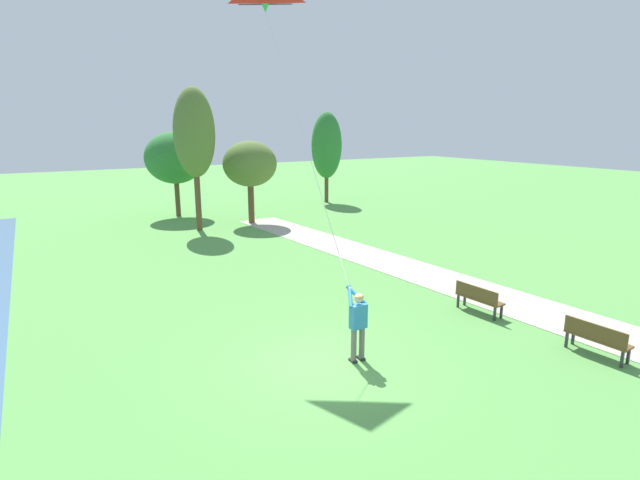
{
  "coord_description": "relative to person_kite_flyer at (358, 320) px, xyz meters",
  "views": [
    {
      "loc": [
        -5.61,
        -9.25,
        5.6
      ],
      "look_at": [
        0.38,
        0.84,
        2.84
      ],
      "focal_mm": 27.46,
      "sensor_mm": 36.0,
      "label": 1
    }
  ],
  "objects": [
    {
      "name": "ground_plane",
      "position": [
        -0.75,
        0.3,
        -1.05
      ],
      "size": [
        120.0,
        120.0,
        0.0
      ],
      "primitive_type": "plane",
      "color": "#569947"
    },
    {
      "name": "walkway_path",
      "position": [
        6.5,
        2.3,
        -1.04
      ],
      "size": [
        4.88,
        32.09,
        0.02
      ],
      "primitive_type": "cube",
      "rotation": [
        0.0,
        0.0,
        0.08
      ],
      "color": "#ADA393",
      "rests_on": "ground"
    },
    {
      "name": "person_kite_flyer",
      "position": [
        0.0,
        0.0,
        0.0
      ],
      "size": [
        0.52,
        0.62,
        1.83
      ],
      "color": "#232328",
      "rests_on": "ground"
    },
    {
      "name": "park_bench_near_walkway",
      "position": [
        5.22,
        -2.82,
        -0.54
      ],
      "size": [
        0.56,
        1.53,
        0.88
      ],
      "color": "brown",
      "rests_on": "ground"
    },
    {
      "name": "park_bench_far_walkway",
      "position": [
        4.95,
        0.67,
        -0.54
      ],
      "size": [
        0.56,
        1.53,
        0.88
      ],
      "color": "brown",
      "rests_on": "ground"
    },
    {
      "name": "tree_treeline_right",
      "position": [
        4.6,
        17.42,
        2.38
      ],
      "size": [
        3.11,
        2.96,
        4.76
      ],
      "color": "brown",
      "rests_on": "ground"
    },
    {
      "name": "tree_treeline_left",
      "position": [
        1.34,
        16.99,
        4.13
      ],
      "size": [
        2.16,
        2.24,
        7.57
      ],
      "color": "brown",
      "rests_on": "ground"
    },
    {
      "name": "tree_treeline_center",
      "position": [
        12.56,
        22.0,
        3.11
      ],
      "size": [
        2.26,
        2.11,
        6.57
      ],
      "color": "brown",
      "rests_on": "ground"
    },
    {
      "name": "tree_lakeside_near",
      "position": [
        1.49,
        21.84,
        2.59
      ],
      "size": [
        3.66,
        3.3,
        5.24
      ],
      "color": "brown",
      "rests_on": "ground"
    }
  ]
}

